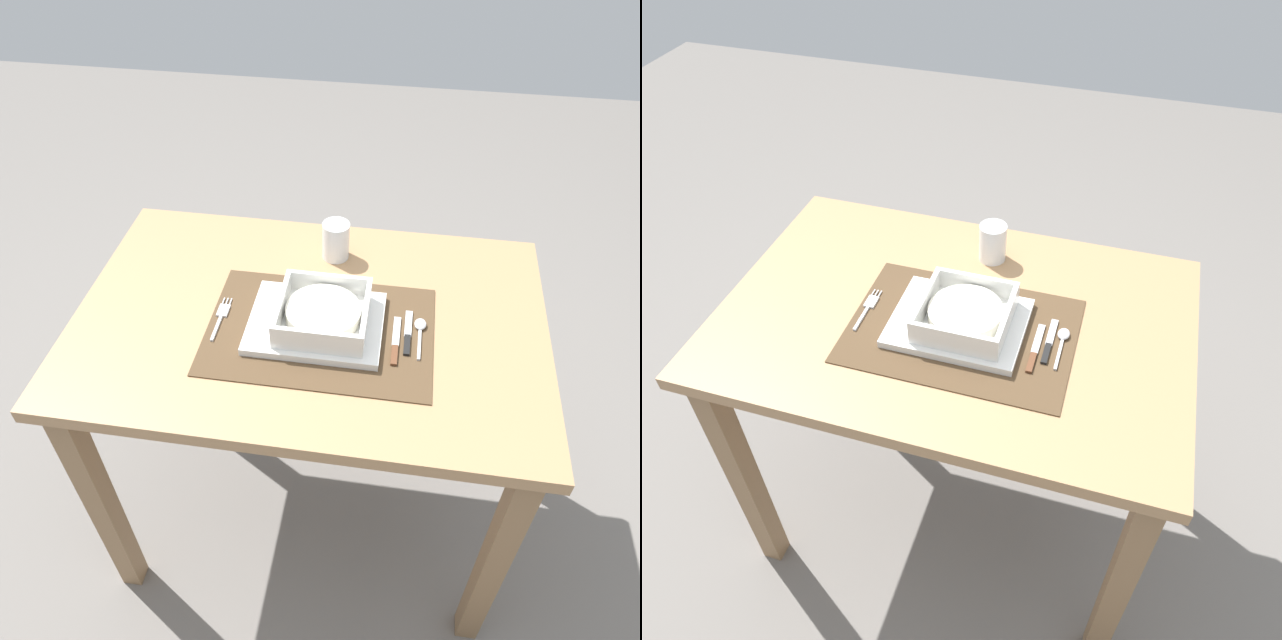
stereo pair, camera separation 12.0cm
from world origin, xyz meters
The scene contains 10 objects.
ground_plane centered at (0.00, 0.00, 0.00)m, with size 6.00×6.00×0.00m, color slate.
dining_table centered at (0.00, 0.00, 0.64)m, with size 0.97×0.65×0.76m.
placemat centered at (0.03, -0.04, 0.76)m, with size 0.45×0.32×0.00m, color #4C3823.
serving_plate centered at (0.02, -0.03, 0.77)m, with size 0.27×0.21×0.02m, color white.
porridge_bowl centered at (0.03, -0.03, 0.80)m, with size 0.18×0.18×0.05m.
fork centered at (-0.18, -0.03, 0.76)m, with size 0.02×0.13×0.00m.
spoon centered at (0.23, -0.01, 0.76)m, with size 0.02×0.12×0.01m.
butter_knife centered at (0.20, -0.03, 0.76)m, with size 0.01×0.13×0.01m.
bread_knife centered at (0.18, -0.06, 0.76)m, with size 0.01×0.13×0.01m.
drinking_glass centered at (0.03, 0.21, 0.80)m, with size 0.06×0.06×0.09m.
Camera 2 is at (0.28, -0.88, 1.62)m, focal length 34.31 mm.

